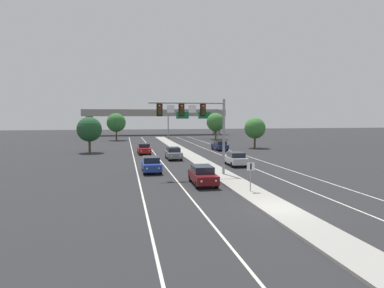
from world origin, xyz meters
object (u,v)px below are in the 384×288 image
car_oncoming_darkred (203,175)px  tree_far_right_b (255,128)px  car_oncoming_red (144,149)px  tree_far_left_a (116,123)px  median_sign_post (251,172)px  car_oncoming_grey (173,153)px  tree_far_left_b (89,129)px  car_oncoming_blue (151,164)px  car_receding_navy (220,145)px  car_receding_silver (235,159)px  tree_far_right_a (216,122)px  overhead_signal_mast (198,119)px  highway_sign_gantry (193,114)px

car_oncoming_darkred → tree_far_right_b: (16.54, 30.59, 2.73)m
car_oncoming_red → tree_far_right_b: 21.15m
tree_far_left_a → tree_far_right_b: 35.08m
tree_far_left_a → median_sign_post: bearing=-79.4°
car_oncoming_grey → tree_far_left_b: tree_far_left_b is taller
car_oncoming_grey → tree_far_left_b: bearing=137.4°
car_oncoming_blue → car_oncoming_grey: same height
car_oncoming_blue → car_receding_navy: (12.96, 20.32, 0.00)m
car_receding_silver → car_oncoming_blue: bearing=-163.9°
tree_far_right_a → car_oncoming_grey: bearing=-113.1°
car_receding_silver → car_receding_navy: size_ratio=1.00×
car_oncoming_grey → tree_far_right_a: size_ratio=0.69×
car_oncoming_blue → car_oncoming_grey: bearing=69.7°
median_sign_post → car_oncoming_blue: size_ratio=0.49×
overhead_signal_mast → highway_sign_gantry: 56.17m
car_oncoming_darkred → tree_far_right_a: (15.51, 53.78, 3.41)m
car_oncoming_darkred → tree_far_right_b: tree_far_right_b is taller
median_sign_post → car_oncoming_darkred: 4.75m
car_oncoming_red → tree_far_left_a: (-4.72, 30.92, 3.36)m
car_oncoming_grey → car_receding_silver: bearing=-48.8°
median_sign_post → car_oncoming_darkred: median_sign_post is taller
car_oncoming_blue → car_receding_navy: 24.10m
median_sign_post → car_oncoming_grey: (-2.82, 21.08, -0.77)m
car_receding_silver → tree_far_left_b: size_ratio=0.80×
car_oncoming_blue → car_receding_silver: bearing=16.1°
median_sign_post → tree_far_right_a: size_ratio=0.34×
median_sign_post → tree_far_left_b: tree_far_left_b is taller
car_receding_silver → tree_far_right_b: 23.04m
overhead_signal_mast → car_receding_navy: size_ratio=1.62×
car_receding_silver → tree_far_right_a: size_ratio=0.69×
car_oncoming_darkred → tree_far_left_b: bearing=112.7°
car_oncoming_darkred → car_receding_navy: 29.15m
car_oncoming_red → tree_far_left_b: size_ratio=0.81×
tree_far_right_b → tree_far_right_a: bearing=92.5°
tree_far_right_a → tree_far_left_a: (-23.75, 1.63, -0.05)m
median_sign_post → car_oncoming_red: bearing=102.6°
car_receding_silver → tree_far_right_b: bearing=63.1°
car_oncoming_red → tree_far_left_a: size_ratio=0.70×
overhead_signal_mast → tree_far_right_a: overhead_signal_mast is taller
car_oncoming_grey → tree_far_right_b: (16.58, 13.29, 2.73)m
car_oncoming_darkred → car_oncoming_blue: size_ratio=1.00×
median_sign_post → tree_far_left_a: 60.26m
overhead_signal_mast → car_receding_navy: (8.80, 23.60, -4.68)m
median_sign_post → tree_far_right_b: (13.76, 34.37, 1.97)m
car_oncoming_blue → highway_sign_gantry: (14.76, 51.87, 5.34)m
car_oncoming_blue → car_oncoming_grey: size_ratio=1.00×
car_oncoming_darkred → tree_far_right_b: bearing=61.6°
tree_far_left_b → car_oncoming_blue: bearing=-68.9°
car_receding_navy → tree_far_left_a: size_ratio=0.70×
median_sign_post → car_oncoming_darkred: (-2.78, 3.77, -0.77)m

